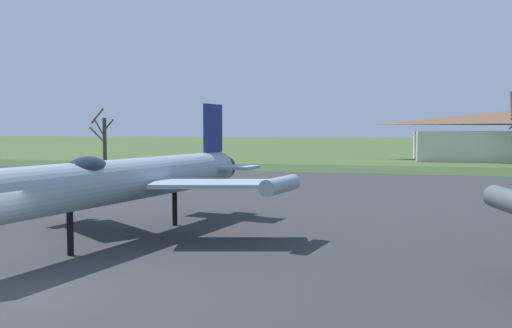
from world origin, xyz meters
TOP-DOWN VIEW (x-y plane):
  - ground_plane at (0.00, 0.00)m, footprint 600.00×600.00m
  - asphalt_apron at (0.00, 14.90)m, footprint 102.62×49.68m
  - grass_verge_strip at (0.00, 45.74)m, footprint 162.62×12.00m
  - jet_fighter_front_right at (-0.92, 6.58)m, footprint 11.90×16.60m
  - bare_tree_far_left at (-26.28, 47.94)m, footprint 2.69×3.01m

SIDE VIEW (x-z plane):
  - ground_plane at x=0.00m, z-range 0.00..0.00m
  - asphalt_apron at x=0.00m, z-range 0.00..0.05m
  - grass_verge_strip at x=0.00m, z-range 0.00..0.06m
  - jet_fighter_front_right at x=-0.92m, z-range -0.38..5.05m
  - bare_tree_far_left at x=-26.28m, z-range -0.14..6.83m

